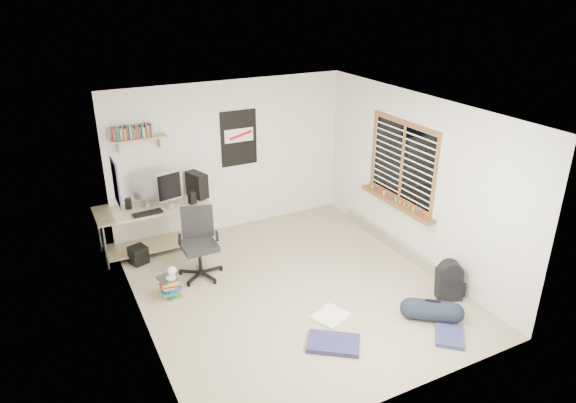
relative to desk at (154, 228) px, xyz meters
name	(u,v)px	position (x,y,z in m)	size (l,w,h in m)	color
floor	(294,289)	(1.41, -2.00, -0.37)	(4.00, 4.50, 0.01)	gray
ceiling	(294,109)	(1.41, -2.00, 2.14)	(4.00, 4.50, 0.01)	white
back_wall	(231,157)	(1.41, 0.25, 0.89)	(4.00, 0.01, 2.50)	silver
left_wall	(136,238)	(-0.59, -2.00, 0.89)	(0.01, 4.50, 2.50)	silver
right_wall	(416,180)	(3.42, -2.00, 0.89)	(0.01, 4.50, 2.50)	silver
desk	(154,228)	(0.00, 0.00, 0.00)	(1.68, 0.73, 0.77)	tan
monitor_left	(146,193)	(-0.06, 0.00, 0.60)	(0.37, 0.09, 0.40)	#A1A0A4
monitor_right	(170,192)	(0.26, -0.20, 0.63)	(0.41, 0.10, 0.46)	#96969B
pc_tower	(197,185)	(0.74, 0.00, 0.60)	(0.18, 0.37, 0.39)	black
keyboard	(148,213)	(-0.12, -0.31, 0.41)	(0.43, 0.15, 0.02)	black
speaker_left	(128,204)	(-0.34, 0.00, 0.48)	(0.08, 0.08, 0.16)	black
speaker_right	(192,198)	(0.58, -0.24, 0.50)	(0.10, 0.10, 0.19)	black
office_chair	(199,245)	(0.38, -1.10, 0.12)	(0.66, 0.66, 1.01)	black
wall_shelf	(139,138)	(-0.04, 0.14, 1.42)	(0.80, 0.22, 0.24)	tan
poster_back_wall	(239,138)	(1.56, 0.23, 1.19)	(0.62, 0.03, 0.92)	black
poster_left_wall	(116,183)	(-0.57, -0.80, 1.14)	(0.02, 0.42, 0.60)	navy
window	(401,162)	(3.36, -1.70, 1.08)	(0.10, 1.50, 1.26)	brown
baseboard_heater	(394,243)	(3.37, -1.70, -0.28)	(0.08, 2.50, 0.18)	#B7B2A8
backpack	(449,284)	(3.16, -3.12, -0.16)	(0.32, 0.26, 0.43)	black
duffel_bag	(432,310)	(2.62, -3.41, -0.22)	(0.27, 0.27, 0.53)	black
tshirt	(331,316)	(1.52, -2.81, -0.34)	(0.42, 0.35, 0.04)	white
jeans_a	(333,344)	(1.27, -3.29, -0.33)	(0.60, 0.38, 0.07)	navy
jeans_b	(449,336)	(2.57, -3.79, -0.34)	(0.42, 0.32, 0.05)	navy
book_stack	(170,286)	(-0.14, -1.40, -0.21)	(0.48, 0.39, 0.32)	brown
desk_lamp	(170,271)	(-0.12, -1.42, 0.02)	(0.13, 0.21, 0.21)	white
subwoofer	(138,255)	(-0.34, -0.33, -0.22)	(0.24, 0.24, 0.26)	black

